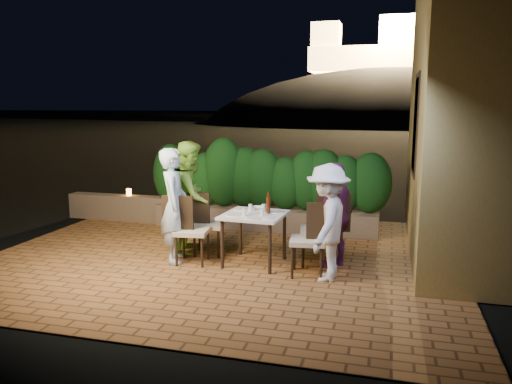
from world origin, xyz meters
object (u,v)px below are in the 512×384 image
at_px(chair_left_front, 192,230).
at_px(chair_right_back, 317,229).
at_px(beer_bottle, 268,203).
at_px(diner_purple, 336,215).
at_px(chair_left_back, 209,224).
at_px(diner_blue, 174,205).
at_px(bowl, 258,208).
at_px(parapet_lamp, 129,192).
at_px(diner_green, 191,197).
at_px(dining_table, 254,239).
at_px(chair_right_front, 308,239).
at_px(diner_white, 328,223).

relative_size(chair_left_front, chair_right_back, 0.94).
bearing_deg(beer_bottle, diner_purple, 6.61).
bearing_deg(chair_right_back, diner_purple, 163.03).
relative_size(beer_bottle, chair_left_back, 0.33).
xyz_separation_m(chair_right_back, diner_blue, (-2.06, -0.39, 0.31)).
height_order(chair_left_front, chair_right_back, chair_right_back).
bearing_deg(bowl, parapet_lamp, 150.83).
distance_m(bowl, chair_left_back, 0.84).
height_order(chair_left_front, diner_green, diner_green).
distance_m(dining_table, diner_blue, 1.27).
distance_m(dining_table, beer_bottle, 0.57).
distance_m(chair_left_back, parapet_lamp, 2.96).
height_order(dining_table, chair_left_front, chair_left_front).
height_order(dining_table, chair_right_front, chair_right_front).
xyz_separation_m(dining_table, diner_blue, (-1.17, -0.17, 0.47)).
xyz_separation_m(bowl, diner_blue, (-1.15, -0.48, 0.07)).
bearing_deg(chair_right_back, parapet_lamp, -33.59).
bearing_deg(dining_table, parapet_lamp, 146.93).
bearing_deg(dining_table, beer_bottle, 19.08).
distance_m(beer_bottle, diner_green, 1.37).
distance_m(diner_blue, diner_white, 2.29).
relative_size(chair_left_back, diner_white, 0.63).
bearing_deg(chair_right_back, bowl, -15.01).
relative_size(dining_table, bowl, 4.93).
relative_size(bowl, chair_right_back, 0.16).
distance_m(chair_left_front, diner_purple, 2.09).
bearing_deg(chair_left_back, diner_green, 152.23).
bearing_deg(diner_blue, bowl, -86.47).
height_order(bowl, diner_purple, diner_purple).
height_order(beer_bottle, diner_green, diner_green).
distance_m(chair_right_front, diner_blue, 2.03).
relative_size(beer_bottle, diner_blue, 0.19).
distance_m(dining_table, parapet_lamp, 3.80).
relative_size(chair_left_front, chair_left_back, 1.03).
bearing_deg(bowl, chair_right_front, -34.85).
xyz_separation_m(bowl, parapet_lamp, (-3.15, 1.76, -0.20)).
bearing_deg(dining_table, chair_right_back, 13.61).
bearing_deg(beer_bottle, chair_right_front, -28.94).
distance_m(diner_purple, parapet_lamp, 4.73).
xyz_separation_m(diner_white, diner_purple, (0.05, 0.57, -0.02)).
bearing_deg(parapet_lamp, diner_purple, -23.56).
bearing_deg(dining_table, diner_white, -19.44).
bearing_deg(diner_green, chair_right_back, -102.20).
bearing_deg(diner_white, parapet_lamp, -114.73).
bearing_deg(chair_left_back, dining_table, -28.35).
height_order(bowl, diner_blue, diner_blue).
distance_m(chair_left_back, chair_right_front, 1.74).
relative_size(diner_white, parapet_lamp, 11.08).
relative_size(dining_table, diner_white, 0.55).
bearing_deg(diner_green, chair_left_back, -115.88).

